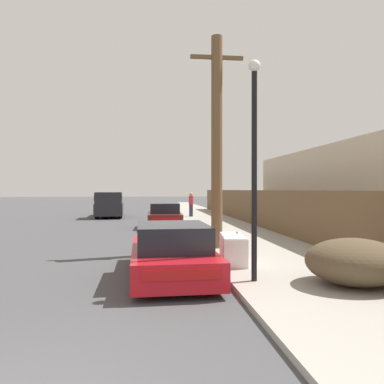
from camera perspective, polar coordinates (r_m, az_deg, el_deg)
sidewalk_curb at (r=27.05m, az=1.82°, el=-3.93°), size 4.20×63.00×0.12m
discarded_fridge at (r=10.20m, az=6.24°, el=-8.61°), size 0.78×1.65×0.77m
parked_sports_car_red at (r=9.10m, az=-3.17°, el=-9.16°), size 1.99×4.60×1.28m
car_parked_mid at (r=20.57m, az=-4.19°, el=-3.67°), size 1.83×4.21×1.36m
pickup_truck at (r=28.82m, az=-12.45°, el=-1.91°), size 2.31×5.72×1.90m
utility_pole at (r=12.79m, az=3.81°, el=7.91°), size 1.80×0.38×7.15m
street_lamp at (r=8.18m, az=9.47°, el=5.90°), size 0.26×0.26×4.75m
brush_pile at (r=8.52m, az=23.56°, el=-9.70°), size 2.00×1.93×0.96m
wooden_fence at (r=21.29m, az=9.40°, el=-2.33°), size 0.08×34.72×1.93m
building_right_house at (r=19.71m, az=25.17°, el=0.05°), size 6.00×13.83×3.98m
pedestrian at (r=27.42m, az=-0.15°, el=-1.85°), size 0.34×0.34×1.76m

